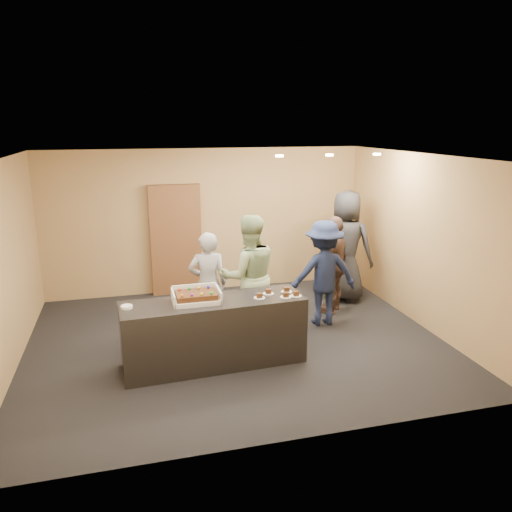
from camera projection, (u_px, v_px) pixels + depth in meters
name	position (u px, v px, depth m)	size (l,w,h in m)	color
room	(235.00, 253.00, 7.09)	(6.04, 6.00, 2.70)	black
serving_counter	(214.00, 332.00, 6.63)	(2.40, 0.70, 0.90)	black
storage_cabinet	(176.00, 240.00, 9.27)	(0.94, 0.15, 2.07)	brown
cake_box	(196.00, 298.00, 6.47)	(0.61, 0.42, 0.18)	white
sheet_cake	(196.00, 295.00, 6.43)	(0.52, 0.36, 0.11)	#381D0C
plate_stack	(127.00, 307.00, 6.24)	(0.15, 0.15, 0.04)	white
slice_a	(259.00, 296.00, 6.60)	(0.15, 0.15, 0.07)	white
slice_b	(268.00, 292.00, 6.76)	(0.15, 0.15, 0.07)	white
slice_c	(286.00, 296.00, 6.63)	(0.15, 0.15, 0.07)	white
slice_d	(287.00, 290.00, 6.84)	(0.15, 0.15, 0.07)	white
slice_e	(296.00, 294.00, 6.67)	(0.15, 0.15, 0.07)	white
person_server_grey	(208.00, 284.00, 7.50)	(0.58, 0.38, 1.60)	#A5A5AA
person_sage_man	(249.00, 276.00, 7.45)	(0.90, 0.70, 1.86)	#99AE7F
person_navy_man	(323.00, 273.00, 7.89)	(1.09, 0.63, 1.69)	#151E3C
person_brown_extra	(334.00, 265.00, 8.41)	(0.98, 0.41, 1.66)	brown
person_dark_suit	(345.00, 246.00, 8.95)	(0.98, 0.64, 2.01)	#252529
ceiling_spotlights	(329.00, 155.00, 7.61)	(1.72, 0.12, 0.03)	#FFEAC6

